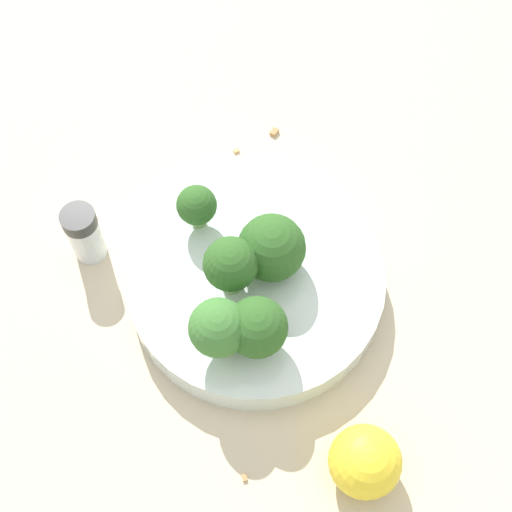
{
  "coord_description": "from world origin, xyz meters",
  "views": [
    {
      "loc": [
        0.08,
        -0.27,
        0.56
      ],
      "look_at": [
        0.0,
        0.0,
        0.06
      ],
      "focal_mm": 50.0,
      "sensor_mm": 36.0,
      "label": 1
    }
  ],
  "objects": [
    {
      "name": "bowl",
      "position": [
        0.0,
        0.0,
        0.02
      ],
      "size": [
        0.22,
        0.22,
        0.03
      ],
      "primitive_type": "cylinder",
      "color": "silver",
      "rests_on": "ground_plane"
    },
    {
      "name": "almond_crumb_0",
      "position": [
        0.1,
        -0.11,
        0.0
      ],
      "size": [
        0.01,
        0.01,
        0.01
      ],
      "primitive_type": "cube",
      "rotation": [
        0.0,
        0.0,
        0.01
      ],
      "color": "olive",
      "rests_on": "ground_plane"
    },
    {
      "name": "almond_crumb_2",
      "position": [
        0.04,
        -0.16,
        0.0
      ],
      "size": [
        0.01,
        0.01,
        0.01
      ],
      "primitive_type": "cube",
      "rotation": [
        0.0,
        0.0,
        5.24
      ],
      "color": "#AD7F4C",
      "rests_on": "ground_plane"
    },
    {
      "name": "pepper_shaker",
      "position": [
        -0.15,
        -0.01,
        0.03
      ],
      "size": [
        0.03,
        0.03,
        0.06
      ],
      "color": "silver",
      "rests_on": "ground_plane"
    },
    {
      "name": "lemon_wedge",
      "position": [
        0.12,
        -0.13,
        0.03
      ],
      "size": [
        0.06,
        0.06,
        0.06
      ],
      "primitive_type": "sphere",
      "color": "yellow",
      "rests_on": "ground_plane"
    },
    {
      "name": "broccoli_floret_3",
      "position": [
        -0.01,
        -0.07,
        0.07
      ],
      "size": [
        0.05,
        0.05,
        0.06
      ],
      "color": "#7A9E5B",
      "rests_on": "bowl"
    },
    {
      "name": "almond_crumb_1",
      "position": [
        -0.03,
        0.17,
        0.0
      ],
      "size": [
        0.01,
        0.01,
        0.01
      ],
      "primitive_type": "cube",
      "rotation": [
        0.0,
        0.0,
        1.27
      ],
      "color": "#AD7F4C",
      "rests_on": "ground_plane"
    },
    {
      "name": "broccoli_floret_2",
      "position": [
        0.02,
        -0.06,
        0.06
      ],
      "size": [
        0.05,
        0.05,
        0.06
      ],
      "color": "#7A9E5B",
      "rests_on": "bowl"
    },
    {
      "name": "broccoli_floret_1",
      "position": [
        -0.02,
        -0.02,
        0.07
      ],
      "size": [
        0.04,
        0.04,
        0.06
      ],
      "color": "#84AD66",
      "rests_on": "bowl"
    },
    {
      "name": "broccoli_floret_0",
      "position": [
        0.01,
        0.01,
        0.06
      ],
      "size": [
        0.06,
        0.06,
        0.06
      ],
      "color": "#7A9E5B",
      "rests_on": "bowl"
    },
    {
      "name": "ground_plane",
      "position": [
        0.0,
        0.0,
        0.0
      ],
      "size": [
        3.0,
        3.0,
        0.0
      ],
      "primitive_type": "plane",
      "color": "beige"
    },
    {
      "name": "broccoli_floret_4",
      "position": [
        -0.06,
        0.03,
        0.06
      ],
      "size": [
        0.03,
        0.03,
        0.05
      ],
      "color": "#84AD66",
      "rests_on": "bowl"
    },
    {
      "name": "almond_crumb_3",
      "position": [
        -0.06,
        0.14,
        0.0
      ],
      "size": [
        0.01,
        0.01,
        0.01
      ],
      "primitive_type": "cube",
      "rotation": [
        0.0,
        0.0,
        3.94
      ],
      "color": "tan",
      "rests_on": "ground_plane"
    }
  ]
}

